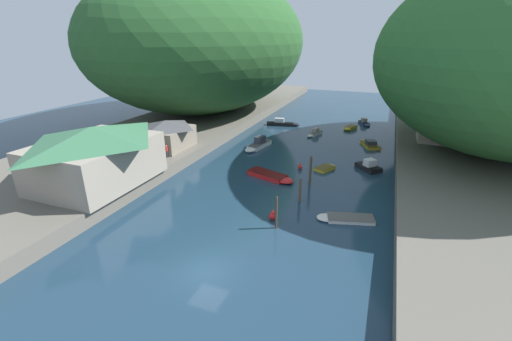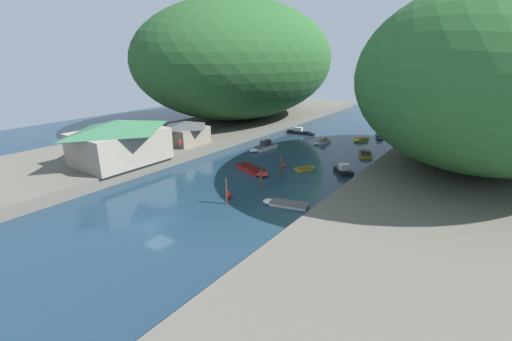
{
  "view_description": "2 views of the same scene",
  "coord_description": "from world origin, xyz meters",
  "px_view_note": "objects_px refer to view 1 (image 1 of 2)",
  "views": [
    {
      "loc": [
        11.14,
        -18.53,
        16.72
      ],
      "look_at": [
        -2.14,
        15.92,
        2.05
      ],
      "focal_mm": 24.0,
      "sensor_mm": 36.0,
      "label": 1
    },
    {
      "loc": [
        27.72,
        -20.01,
        17.16
      ],
      "look_at": [
        1.96,
        15.18,
        1.94
      ],
      "focal_mm": 24.0,
      "sensor_mm": 36.0,
      "label": 2
    }
  ],
  "objects_px": {
    "person_on_quay": "(167,150)",
    "boat_open_rowboat": "(367,166)",
    "boat_yellow_tender": "(272,176)",
    "boat_far_right_bank": "(365,123)",
    "boat_cabin_cruiser": "(283,123)",
    "right_bank_cottage": "(435,125)",
    "boathouse_shed": "(166,134)",
    "channel_buoy_near": "(300,166)",
    "boat_mid_channel": "(258,145)",
    "waterfront_building": "(95,154)",
    "boat_white_cruiser": "(350,128)",
    "boat_navy_launch": "(344,218)",
    "boat_small_dinghy": "(326,168)",
    "boat_moored_right": "(369,143)",
    "boat_far_upstream": "(314,133)",
    "channel_buoy_far": "(273,216)"
  },
  "relations": [
    {
      "from": "boat_mid_channel",
      "to": "boat_far_right_bank",
      "type": "xyz_separation_m",
      "value": [
        14.57,
        21.83,
        -0.15
      ]
    },
    {
      "from": "boat_white_cruiser",
      "to": "person_on_quay",
      "type": "bearing_deg",
      "value": 76.16
    },
    {
      "from": "boat_yellow_tender",
      "to": "boat_white_cruiser",
      "type": "distance_m",
      "value": 28.46
    },
    {
      "from": "boat_white_cruiser",
      "to": "boat_open_rowboat",
      "type": "bearing_deg",
      "value": 123.7
    },
    {
      "from": "boat_small_dinghy",
      "to": "right_bank_cottage",
      "type": "bearing_deg",
      "value": 71.99
    },
    {
      "from": "boat_white_cruiser",
      "to": "boat_far_right_bank",
      "type": "height_order",
      "value": "boat_far_right_bank"
    },
    {
      "from": "boat_white_cruiser",
      "to": "boat_far_right_bank",
      "type": "xyz_separation_m",
      "value": [
        2.31,
        5.03,
        0.05
      ]
    },
    {
      "from": "boat_far_right_bank",
      "to": "boat_navy_launch",
      "type": "bearing_deg",
      "value": 69.76
    },
    {
      "from": "boat_yellow_tender",
      "to": "channel_buoy_near",
      "type": "height_order",
      "value": "channel_buoy_near"
    },
    {
      "from": "boat_cabin_cruiser",
      "to": "boat_mid_channel",
      "type": "height_order",
      "value": "boat_mid_channel"
    },
    {
      "from": "boathouse_shed",
      "to": "channel_buoy_near",
      "type": "height_order",
      "value": "boathouse_shed"
    },
    {
      "from": "waterfront_building",
      "to": "boat_white_cruiser",
      "type": "bearing_deg",
      "value": 60.11
    },
    {
      "from": "right_bank_cottage",
      "to": "boat_navy_launch",
      "type": "xyz_separation_m",
      "value": [
        -9.67,
        -26.82,
        -3.77
      ]
    },
    {
      "from": "boat_yellow_tender",
      "to": "boathouse_shed",
      "type": "bearing_deg",
      "value": -78.65
    },
    {
      "from": "right_bank_cottage",
      "to": "boat_far_right_bank",
      "type": "bearing_deg",
      "value": 129.61
    },
    {
      "from": "boathouse_shed",
      "to": "boat_far_right_bank",
      "type": "height_order",
      "value": "boathouse_shed"
    },
    {
      "from": "boat_mid_channel",
      "to": "boat_small_dinghy",
      "type": "distance_m",
      "value": 12.96
    },
    {
      "from": "waterfront_building",
      "to": "person_on_quay",
      "type": "relative_size",
      "value": 7.67
    },
    {
      "from": "boat_yellow_tender",
      "to": "boat_far_upstream",
      "type": "distance_m",
      "value": 21.49
    },
    {
      "from": "boat_yellow_tender",
      "to": "person_on_quay",
      "type": "height_order",
      "value": "person_on_quay"
    },
    {
      "from": "boathouse_shed",
      "to": "boat_moored_right",
      "type": "distance_m",
      "value": 32.06
    },
    {
      "from": "boat_yellow_tender",
      "to": "boat_open_rowboat",
      "type": "bearing_deg",
      "value": 144.2
    },
    {
      "from": "person_on_quay",
      "to": "boat_moored_right",
      "type": "bearing_deg",
      "value": -51.81
    },
    {
      "from": "boat_yellow_tender",
      "to": "boat_cabin_cruiser",
      "type": "height_order",
      "value": "boat_cabin_cruiser"
    },
    {
      "from": "boat_yellow_tender",
      "to": "boat_far_right_bank",
      "type": "height_order",
      "value": "boat_far_right_bank"
    },
    {
      "from": "boat_mid_channel",
      "to": "boat_navy_launch",
      "type": "bearing_deg",
      "value": 140.56
    },
    {
      "from": "waterfront_building",
      "to": "channel_buoy_near",
      "type": "distance_m",
      "value": 24.9
    },
    {
      "from": "boat_far_upstream",
      "to": "channel_buoy_near",
      "type": "xyz_separation_m",
      "value": [
        1.72,
        -16.95,
        -0.02
      ]
    },
    {
      "from": "channel_buoy_near",
      "to": "boat_far_upstream",
      "type": "bearing_deg",
      "value": 95.78
    },
    {
      "from": "person_on_quay",
      "to": "boat_open_rowboat",
      "type": "bearing_deg",
      "value": -71.03
    },
    {
      "from": "boat_mid_channel",
      "to": "person_on_quay",
      "type": "relative_size",
      "value": 3.92
    },
    {
      "from": "boat_yellow_tender",
      "to": "person_on_quay",
      "type": "xyz_separation_m",
      "value": [
        -14.19,
        -1.68,
        2.25
      ]
    },
    {
      "from": "right_bank_cottage",
      "to": "boat_cabin_cruiser",
      "type": "distance_m",
      "value": 26.97
    },
    {
      "from": "waterfront_building",
      "to": "boat_small_dinghy",
      "type": "distance_m",
      "value": 28.21
    },
    {
      "from": "right_bank_cottage",
      "to": "boat_far_right_bank",
      "type": "height_order",
      "value": "right_bank_cottage"
    },
    {
      "from": "boathouse_shed",
      "to": "boat_white_cruiser",
      "type": "height_order",
      "value": "boathouse_shed"
    },
    {
      "from": "waterfront_building",
      "to": "boat_yellow_tender",
      "type": "bearing_deg",
      "value": 34.6
    },
    {
      "from": "boat_white_cruiser",
      "to": "boat_far_right_bank",
      "type": "bearing_deg",
      "value": -94.0
    },
    {
      "from": "waterfront_building",
      "to": "channel_buoy_near",
      "type": "bearing_deg",
      "value": 40.15
    },
    {
      "from": "boat_yellow_tender",
      "to": "person_on_quay",
      "type": "bearing_deg",
      "value": -65.04
    },
    {
      "from": "boathouse_shed",
      "to": "boat_far_upstream",
      "type": "height_order",
      "value": "boathouse_shed"
    },
    {
      "from": "right_bank_cottage",
      "to": "boat_moored_right",
      "type": "xyz_separation_m",
      "value": [
        -9.08,
        -0.69,
        -3.65
      ]
    },
    {
      "from": "person_on_quay",
      "to": "channel_buoy_near",
      "type": "bearing_deg",
      "value": -71.31
    },
    {
      "from": "boat_moored_right",
      "to": "boat_mid_channel",
      "type": "bearing_deg",
      "value": -176.79
    },
    {
      "from": "channel_buoy_far",
      "to": "person_on_quay",
      "type": "relative_size",
      "value": 0.66
    },
    {
      "from": "boat_open_rowboat",
      "to": "boat_far_upstream",
      "type": "height_order",
      "value": "boat_open_rowboat"
    },
    {
      "from": "boathouse_shed",
      "to": "channel_buoy_near",
      "type": "bearing_deg",
      "value": 7.49
    },
    {
      "from": "right_bank_cottage",
      "to": "person_on_quay",
      "type": "xyz_separation_m",
      "value": [
        -33.57,
        -21.27,
        -1.39
      ]
    },
    {
      "from": "boat_mid_channel",
      "to": "boathouse_shed",
      "type": "bearing_deg",
      "value": 49.76
    },
    {
      "from": "boat_mid_channel",
      "to": "channel_buoy_far",
      "type": "height_order",
      "value": "boat_mid_channel"
    }
  ]
}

